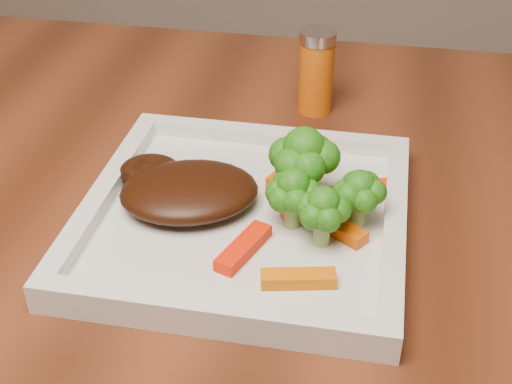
# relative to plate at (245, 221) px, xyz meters

# --- Properties ---
(plate) EXTENTS (0.27, 0.27, 0.01)m
(plate) POSITION_rel_plate_xyz_m (0.00, 0.00, 0.00)
(plate) COLOR silver
(plate) RESTS_ON dining_table
(steak) EXTENTS (0.14, 0.13, 0.03)m
(steak) POSITION_rel_plate_xyz_m (-0.05, 0.00, 0.02)
(steak) COLOR black
(steak) RESTS_ON plate
(broccoli_0) EXTENTS (0.07, 0.07, 0.07)m
(broccoli_0) POSITION_rel_plate_xyz_m (0.05, 0.03, 0.04)
(broccoli_0) COLOR #195E0F
(broccoli_0) RESTS_ON plate
(broccoli_1) EXTENTS (0.06, 0.06, 0.06)m
(broccoli_1) POSITION_rel_plate_xyz_m (0.09, 0.00, 0.04)
(broccoli_1) COLOR #287613
(broccoli_1) RESTS_ON plate
(broccoli_2) EXTENTS (0.05, 0.05, 0.06)m
(broccoli_2) POSITION_rel_plate_xyz_m (0.07, -0.03, 0.04)
(broccoli_2) COLOR #367413
(broccoli_2) RESTS_ON plate
(broccoli_3) EXTENTS (0.07, 0.07, 0.06)m
(broccoli_3) POSITION_rel_plate_xyz_m (0.04, -0.01, 0.04)
(broccoli_3) COLOR #136D12
(broccoli_3) RESTS_ON plate
(carrot_0) EXTENTS (0.06, 0.03, 0.01)m
(carrot_0) POSITION_rel_plate_xyz_m (0.06, -0.08, 0.01)
(carrot_0) COLOR #D16103
(carrot_0) RESTS_ON plate
(carrot_2) EXTENTS (0.04, 0.06, 0.01)m
(carrot_2) POSITION_rel_plate_xyz_m (0.01, -0.05, 0.01)
(carrot_2) COLOR red
(carrot_2) RESTS_ON plate
(carrot_3) EXTENTS (0.06, 0.04, 0.01)m
(carrot_3) POSITION_rel_plate_xyz_m (0.10, 0.05, 0.01)
(carrot_3) COLOR #FF1D04
(carrot_3) RESTS_ON plate
(carrot_4) EXTENTS (0.04, 0.06, 0.01)m
(carrot_4) POSITION_rel_plate_xyz_m (0.03, 0.07, 0.01)
(carrot_4) COLOR #F55503
(carrot_4) RESTS_ON plate
(carrot_5) EXTENTS (0.06, 0.05, 0.01)m
(carrot_5) POSITION_rel_plate_xyz_m (0.08, -0.01, 0.01)
(carrot_5) COLOR #D34903
(carrot_5) RESTS_ON plate
(carrot_6) EXTENTS (0.06, 0.05, 0.01)m
(carrot_6) POSITION_rel_plate_xyz_m (0.06, 0.01, 0.01)
(carrot_6) COLOR #FF5A04
(carrot_6) RESTS_ON plate
(spice_shaker) EXTENTS (0.04, 0.04, 0.09)m
(spice_shaker) POSITION_rel_plate_xyz_m (0.03, 0.22, 0.04)
(spice_shaker) COLOR #C4540A
(spice_shaker) RESTS_ON dining_table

